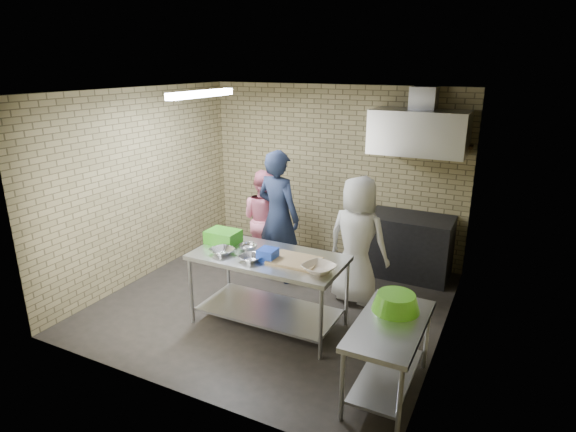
# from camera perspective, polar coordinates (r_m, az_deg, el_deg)

# --- Properties ---
(floor) EXTENTS (4.20, 4.20, 0.00)m
(floor) POSITION_cam_1_polar(r_m,az_deg,el_deg) (6.38, -1.63, -10.24)
(floor) COLOR black
(floor) RESTS_ON ground
(ceiling) EXTENTS (4.20, 4.20, 0.00)m
(ceiling) POSITION_cam_1_polar(r_m,az_deg,el_deg) (5.63, -1.88, 14.74)
(ceiling) COLOR black
(ceiling) RESTS_ON ground
(back_wall) EXTENTS (4.20, 0.06, 2.70)m
(back_wall) POSITION_cam_1_polar(r_m,az_deg,el_deg) (7.63, 5.42, 5.28)
(back_wall) COLOR tan
(back_wall) RESTS_ON ground
(front_wall) EXTENTS (4.20, 0.06, 2.70)m
(front_wall) POSITION_cam_1_polar(r_m,az_deg,el_deg) (4.32, -14.49, -5.37)
(front_wall) COLOR tan
(front_wall) RESTS_ON ground
(left_wall) EXTENTS (0.06, 4.00, 2.70)m
(left_wall) POSITION_cam_1_polar(r_m,az_deg,el_deg) (7.08, -16.93, 3.56)
(left_wall) COLOR tan
(left_wall) RESTS_ON ground
(right_wall) EXTENTS (0.06, 4.00, 2.70)m
(right_wall) POSITION_cam_1_polar(r_m,az_deg,el_deg) (5.25, 18.88, -1.55)
(right_wall) COLOR tan
(right_wall) RESTS_ON ground
(prep_table) EXTENTS (1.77, 0.89, 0.89)m
(prep_table) POSITION_cam_1_polar(r_m,az_deg,el_deg) (5.70, -2.33, -8.88)
(prep_table) COLOR silver
(prep_table) RESTS_ON floor
(side_counter) EXTENTS (0.60, 1.20, 0.75)m
(side_counter) POSITION_cam_1_polar(r_m,az_deg,el_deg) (4.75, 11.87, -16.29)
(side_counter) COLOR silver
(side_counter) RESTS_ON floor
(stove) EXTENTS (1.20, 0.70, 0.90)m
(stove) POSITION_cam_1_polar(r_m,az_deg,el_deg) (7.20, 14.23, -3.49)
(stove) COLOR black
(stove) RESTS_ON floor
(range_hood) EXTENTS (1.30, 0.60, 0.60)m
(range_hood) POSITION_cam_1_polar(r_m,az_deg,el_deg) (6.84, 15.40, 9.64)
(range_hood) COLOR silver
(range_hood) RESTS_ON back_wall
(hood_duct) EXTENTS (0.35, 0.30, 0.30)m
(hood_duct) POSITION_cam_1_polar(r_m,az_deg,el_deg) (6.94, 15.97, 13.45)
(hood_duct) COLOR #A5A8AD
(hood_duct) RESTS_ON back_wall
(wall_shelf) EXTENTS (0.80, 0.20, 0.04)m
(wall_shelf) POSITION_cam_1_polar(r_m,az_deg,el_deg) (7.00, 18.02, 8.09)
(wall_shelf) COLOR #3F2B19
(wall_shelf) RESTS_ON back_wall
(fluorescent_fixture) EXTENTS (0.10, 1.25, 0.08)m
(fluorescent_fixture) POSITION_cam_1_polar(r_m,az_deg,el_deg) (6.17, -10.33, 14.20)
(fluorescent_fixture) COLOR white
(fluorescent_fixture) RESTS_ON ceiling
(green_crate) EXTENTS (0.39, 0.30, 0.16)m
(green_crate) POSITION_cam_1_polar(r_m,az_deg,el_deg) (5.93, -7.78, -2.46)
(green_crate) COLOR #2F931B
(green_crate) RESTS_ON prep_table
(blue_tub) EXTENTS (0.20, 0.20, 0.13)m
(blue_tub) POSITION_cam_1_polar(r_m,az_deg,el_deg) (5.39, -2.45, -4.61)
(blue_tub) COLOR blue
(blue_tub) RESTS_ON prep_table
(cutting_board) EXTENTS (0.54, 0.41, 0.03)m
(cutting_board) POSITION_cam_1_polar(r_m,az_deg,el_deg) (5.35, 0.80, -5.36)
(cutting_board) COLOR tan
(cutting_board) RESTS_ON prep_table
(mixing_bowl_a) EXTENTS (0.35, 0.35, 0.07)m
(mixing_bowl_a) POSITION_cam_1_polar(r_m,az_deg,el_deg) (5.59, -7.89, -4.24)
(mixing_bowl_a) COLOR silver
(mixing_bowl_a) RESTS_ON prep_table
(mixing_bowl_b) EXTENTS (0.26, 0.26, 0.07)m
(mixing_bowl_b) POSITION_cam_1_polar(r_m,az_deg,el_deg) (5.68, -4.80, -3.76)
(mixing_bowl_b) COLOR #B3B6BA
(mixing_bowl_b) RESTS_ON prep_table
(mixing_bowl_c) EXTENTS (0.32, 0.32, 0.06)m
(mixing_bowl_c) POSITION_cam_1_polar(r_m,az_deg,el_deg) (5.38, -4.47, -5.09)
(mixing_bowl_c) COLOR silver
(mixing_bowl_c) RESTS_ON prep_table
(ceramic_bowl) EXTENTS (0.43, 0.43, 0.08)m
(ceramic_bowl) POSITION_cam_1_polar(r_m,az_deg,el_deg) (5.09, 3.73, -6.29)
(ceramic_bowl) COLOR beige
(ceramic_bowl) RESTS_ON prep_table
(green_basin) EXTENTS (0.46, 0.46, 0.17)m
(green_basin) POSITION_cam_1_polar(r_m,az_deg,el_deg) (4.73, 12.80, -10.02)
(green_basin) COLOR #59C626
(green_basin) RESTS_ON side_counter
(bottle_red) EXTENTS (0.07, 0.07, 0.18)m
(bottle_red) POSITION_cam_1_polar(r_m,az_deg,el_deg) (7.02, 16.07, 9.21)
(bottle_red) COLOR #B22619
(bottle_red) RESTS_ON wall_shelf
(man_navy) EXTENTS (0.77, 0.59, 1.89)m
(man_navy) POSITION_cam_1_polar(r_m,az_deg,el_deg) (6.68, -1.17, -0.07)
(man_navy) COLOR #161A37
(man_navy) RESTS_ON floor
(woman_pink) EXTENTS (0.84, 0.72, 1.51)m
(woman_pink) POSITION_cam_1_polar(r_m,az_deg,el_deg) (7.19, -2.88, -0.36)
(woman_pink) COLOR pink
(woman_pink) RESTS_ON floor
(woman_white) EXTENTS (0.89, 0.64, 1.68)m
(woman_white) POSITION_cam_1_polar(r_m,az_deg,el_deg) (6.16, 8.34, -2.92)
(woman_white) COLOR silver
(woman_white) RESTS_ON floor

